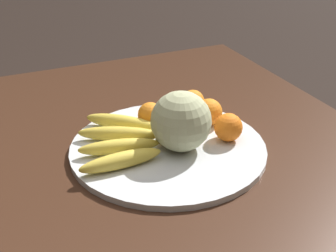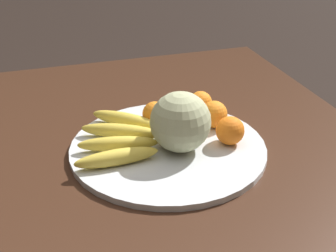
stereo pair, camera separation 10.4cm
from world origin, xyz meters
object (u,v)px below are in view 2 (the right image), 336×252
(kitchen_table, at_px, (190,188))
(orange_top_small, at_px, (201,103))
(melon, at_px, (180,122))
(orange_mid_center, at_px, (230,131))
(orange_back_right, at_px, (214,114))
(orange_front_left, at_px, (155,114))
(fruit_bowl, at_px, (168,148))
(orange_front_right, at_px, (186,109))
(banana_bunch, at_px, (122,137))
(orange_back_left, at_px, (187,118))

(kitchen_table, relative_size, orange_top_small, 21.36)
(melon, bearing_deg, orange_mid_center, 84.70)
(melon, xyz_separation_m, orange_back_right, (-0.08, 0.11, -0.03))
(orange_front_left, bearing_deg, fruit_bowl, 0.61)
(orange_back_right, bearing_deg, fruit_bowl, -67.52)
(orange_front_right, xyz_separation_m, orange_top_small, (-0.02, 0.05, 0.00))
(melon, height_order, banana_bunch, melon)
(melon, relative_size, orange_top_small, 2.28)
(kitchen_table, bearing_deg, orange_front_left, -154.94)
(orange_mid_center, bearing_deg, banana_bunch, -106.63)
(kitchen_table, distance_m, orange_top_small, 0.22)
(melon, xyz_separation_m, orange_front_left, (-0.12, -0.02, -0.04))
(banana_bunch, height_order, orange_back_left, orange_back_left)
(fruit_bowl, xyz_separation_m, orange_mid_center, (0.03, 0.14, 0.04))
(fruit_bowl, bearing_deg, kitchen_table, 79.79)
(banana_bunch, distance_m, orange_back_right, 0.23)
(kitchen_table, distance_m, melon, 0.19)
(fruit_bowl, relative_size, melon, 3.30)
(orange_back_left, bearing_deg, kitchen_table, -12.39)
(orange_front_right, bearing_deg, banana_bunch, -67.58)
(banana_bunch, relative_size, orange_front_right, 4.51)
(orange_front_left, bearing_deg, orange_back_right, 70.32)
(melon, bearing_deg, banana_bunch, -116.38)
(melon, distance_m, orange_top_small, 0.19)
(orange_top_small, bearing_deg, kitchen_table, -28.48)
(banana_bunch, height_order, orange_front_right, orange_front_right)
(melon, xyz_separation_m, orange_back_left, (-0.08, 0.05, -0.04))
(kitchen_table, xyz_separation_m, orange_back_left, (-0.07, 0.02, 0.15))
(orange_back_left, bearing_deg, orange_back_right, 82.97)
(orange_front_left, xyz_separation_m, orange_top_small, (-0.03, 0.13, -0.00))
(fruit_bowl, relative_size, orange_back_right, 6.75)
(melon, xyz_separation_m, banana_bunch, (-0.06, -0.12, -0.05))
(orange_front_left, height_order, orange_back_right, orange_back_right)
(fruit_bowl, bearing_deg, orange_back_right, 112.48)
(banana_bunch, xyz_separation_m, orange_back_right, (-0.02, 0.23, 0.01))
(melon, height_order, orange_mid_center, melon)
(kitchen_table, distance_m, orange_back_right, 0.19)
(orange_back_left, bearing_deg, banana_bunch, -81.40)
(fruit_bowl, height_order, orange_back_right, orange_back_right)
(kitchen_table, distance_m, orange_front_right, 0.20)
(orange_back_left, distance_m, orange_back_right, 0.07)
(orange_front_right, bearing_deg, melon, -24.08)
(melon, distance_m, orange_front_left, 0.13)
(orange_front_right, relative_size, orange_mid_center, 0.86)
(orange_front_left, distance_m, orange_mid_center, 0.19)
(fruit_bowl, bearing_deg, orange_front_left, -179.39)
(orange_back_left, bearing_deg, orange_front_left, -120.23)
(orange_front_left, xyz_separation_m, orange_back_right, (0.05, 0.13, 0.00))
(banana_bunch, relative_size, orange_back_left, 4.42)
(melon, distance_m, banana_bunch, 0.14)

